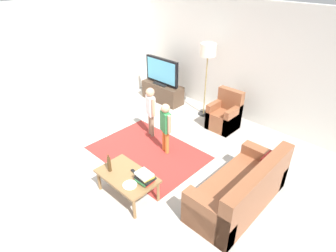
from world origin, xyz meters
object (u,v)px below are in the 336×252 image
object	(u,v)px
tv_stand	(163,92)
floor_lamp	(208,54)
tv	(162,72)
armchair	(225,116)
child_center	(166,124)
couch	(243,191)
plate	(130,185)
book_stack	(145,177)
child_near_tv	(151,108)
bottle	(109,164)
tv_remote	(135,172)
coffee_table	(127,177)

from	to	relation	value
tv_stand	floor_lamp	size ratio (longest dim) A/B	0.67
tv	armchair	bearing A→B (deg)	-0.52
child_center	tv_stand	bearing A→B (deg)	135.98
couch	plate	bearing A→B (deg)	-136.29
couch	book_stack	bearing A→B (deg)	-139.42
child_near_tv	plate	bearing A→B (deg)	-52.23
floor_lamp	plate	distance (m)	3.59
floor_lamp	tv	bearing A→B (deg)	-172.48
tv	bottle	world-z (taller)	tv
couch	child_center	size ratio (longest dim) A/B	1.68
couch	child_near_tv	size ratio (longest dim) A/B	1.60
child_center	tv_remote	distance (m)	1.29
armchair	coffee_table	world-z (taller)	armchair
tv_stand	plate	world-z (taller)	tv_stand
child_center	coffee_table	bearing A→B (deg)	-72.95
child_near_tv	plate	distance (m)	2.12
tv_stand	tv	size ratio (longest dim) A/B	1.09
armchair	child_center	world-z (taller)	child_center
coffee_table	bottle	xyz separation A→B (m)	(-0.28, -0.12, 0.19)
bottle	tv_remote	size ratio (longest dim) A/B	1.90
couch	floor_lamp	world-z (taller)	floor_lamp
tv_stand	child_center	size ratio (longest dim) A/B	1.12
coffee_table	tv_remote	bearing A→B (deg)	67.38
tv_stand	plate	size ratio (longest dim) A/B	5.45
bottle	plate	world-z (taller)	bottle
couch	child_near_tv	distance (m)	2.62
tv	bottle	xyz separation A→B (m)	(1.85, -3.08, -0.29)
armchair	bottle	bearing A→B (deg)	-93.70
tv	child_near_tv	size ratio (longest dim) A/B	0.98
armchair	book_stack	bearing A→B (deg)	-81.81
book_stack	tv_remote	distance (m)	0.29
couch	tv_remote	bearing A→B (deg)	-146.01
floor_lamp	child_center	bearing A→B (deg)	-77.01
tv	plate	xyz separation A→B (m)	(2.35, -3.08, -0.42)
tv_stand	armchair	size ratio (longest dim) A/B	1.33
coffee_table	tv_remote	distance (m)	0.14
bottle	tv_remote	bearing A→B (deg)	36.03
couch	plate	world-z (taller)	couch
floor_lamp	plate	world-z (taller)	floor_lamp
bottle	coffee_table	bearing A→B (deg)	23.20
tv	coffee_table	distance (m)	3.67
tv_stand	plate	xyz separation A→B (m)	(2.35, -3.10, 0.18)
floor_lamp	couch	bearing A→B (deg)	-41.64
tv_stand	book_stack	bearing A→B (deg)	-49.55
tv_stand	tv_remote	xyz separation A→B (m)	(2.18, -2.86, 0.19)
coffee_table	bottle	bearing A→B (deg)	-156.80
tv_stand	coffee_table	bearing A→B (deg)	-54.42
child_near_tv	couch	bearing A→B (deg)	-10.28
tv	bottle	size ratio (longest dim) A/B	3.41
couch	tv_stand	bearing A→B (deg)	152.32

